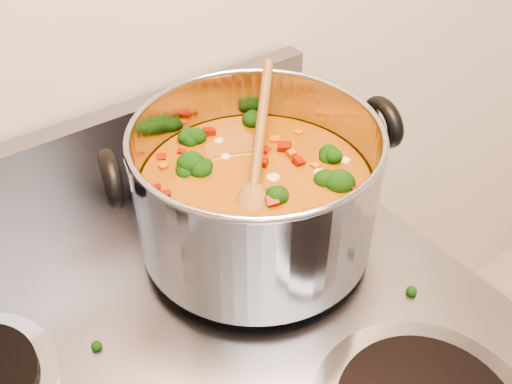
% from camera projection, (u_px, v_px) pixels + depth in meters
% --- Properties ---
extents(stockpot, '(0.36, 0.30, 0.18)m').
position_uv_depth(stockpot, '(256.00, 191.00, 0.70)').
color(stockpot, '#A8A8B0').
rests_on(stockpot, electric_range).
extents(wooden_spoon, '(0.17, 0.19, 0.10)m').
position_uv_depth(wooden_spoon, '(257.00, 163.00, 0.68)').
color(wooden_spoon, brown).
rests_on(wooden_spoon, stockpot).
extents(cooktop_crumbs, '(0.16, 0.11, 0.01)m').
position_uv_depth(cooktop_crumbs, '(137.00, 223.00, 0.79)').
color(cooktop_crumbs, black).
rests_on(cooktop_crumbs, electric_range).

